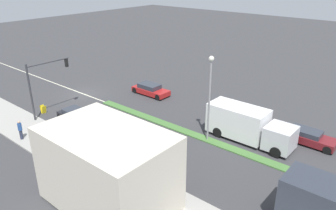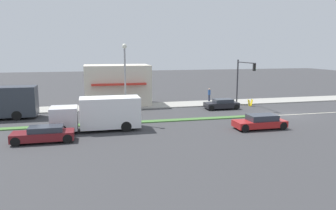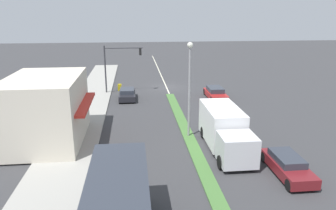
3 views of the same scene
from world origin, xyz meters
The scene contains 13 objects.
ground_plane centered at (0.00, 18.00, 0.00)m, with size 160.00×160.00×0.00m, color #38383A.
sidewalk_right centered at (9.00, 18.50, 0.06)m, with size 4.00×73.00×0.12m, color #9E9B93.
median_strip centered at (0.00, 27.00, 0.05)m, with size 0.90×46.00×0.10m, color #477538.
lane_marking_center centered at (0.00, 0.00, 0.00)m, with size 0.16×60.00×0.01m, color beige.
building_corner_store centered at (10.80, 17.32, 2.59)m, with size 5.88×7.98×4.94m.
traffic_signal_main centered at (6.12, 2.44, 3.90)m, with size 4.59×0.34×5.60m.
street_lamp centered at (0.00, 17.46, 4.78)m, with size 0.44×0.44×7.37m.
pedestrian centered at (10.32, 5.14, 1.03)m, with size 0.34×0.34×1.72m.
warning_aframe_sign centered at (6.00, 1.36, 0.43)m, with size 0.45×0.53×0.84m.
delivery_truck centered at (-2.20, 19.97, 1.47)m, with size 2.44×7.50×2.87m.
hatchback_red centered at (-5.00, 6.15, 0.62)m, with size 1.89×4.56×1.26m.
sedan_dark centered at (5.00, 5.58, 0.58)m, with size 1.81×3.92×1.19m.
sedan_maroon centered at (-5.00, 24.24, 0.60)m, with size 1.74×4.52×1.22m.
Camera 1 is at (21.36, 30.89, 13.83)m, focal length 35.00 mm.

